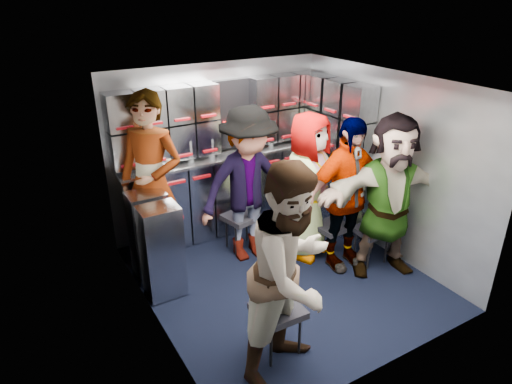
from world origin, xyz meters
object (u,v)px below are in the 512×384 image
jump_seat_center (296,218)px  attendant_arc_d (346,195)px  jump_seat_mid_right (332,228)px  attendant_standing (152,184)px  attendant_arc_c (307,186)px  attendant_arc_b (248,186)px  jump_seat_near_right (372,232)px  jump_seat_mid_left (241,219)px  jump_seat_near_left (278,313)px  attendant_arc_e (389,197)px  attendant_arc_a (292,274)px

jump_seat_center → attendant_arc_d: bearing=-71.0°
jump_seat_mid_right → jump_seat_center: bearing=116.3°
attendant_standing → attendant_arc_c: (1.57, -0.65, -0.14)m
attendant_arc_d → attendant_arc_b: bearing=140.9°
jump_seat_near_right → attendant_arc_b: bearing=143.9°
jump_seat_mid_left → jump_seat_near_right: bearing=-41.6°
jump_seat_near_left → jump_seat_near_right: jump_seat_near_left is taller
jump_seat_near_right → attendant_standing: bearing=150.4°
jump_seat_mid_left → attendant_arc_e: bearing=-46.3°
attendant_arc_c → attendant_arc_d: (0.20, -0.41, 0.01)m
attendant_arc_d → attendant_arc_e: 0.45m
jump_seat_mid_right → attendant_standing: 2.08m
jump_seat_mid_right → attendant_arc_e: bearing=-56.9°
jump_seat_near_left → attendant_arc_e: size_ratio=0.26×
jump_seat_mid_left → attendant_arc_d: (0.81, -0.87, 0.46)m
jump_seat_mid_right → attendant_arc_c: attendant_arc_c is taller
jump_seat_near_right → attendant_arc_b: attendant_arc_b is taller
jump_seat_mid_left → attendant_arc_b: size_ratio=0.25×
attendant_arc_a → attendant_arc_e: attendant_arc_a is taller
jump_seat_mid_left → attendant_arc_a: size_ratio=0.25×
jump_seat_near_left → attendant_arc_b: size_ratio=0.26×
jump_seat_near_right → attendant_standing: 2.49m
attendant_arc_a → jump_seat_mid_left: bearing=51.0°
attendant_arc_d → attendant_arc_e: (0.32, -0.32, 0.03)m
jump_seat_mid_left → attendant_arc_a: (-0.56, -1.84, 0.51)m
attendant_standing → attendant_arc_a: size_ratio=1.09×
jump_seat_mid_right → attendant_arc_d: size_ratio=0.24×
jump_seat_near_left → attendant_standing: bearing=102.4°
jump_seat_mid_right → jump_seat_mid_left: bearing=139.5°
jump_seat_mid_left → attendant_arc_a: bearing=-107.0°
attendant_arc_a → jump_seat_mid_right: bearing=18.1°
attendant_standing → attendant_arc_c: attendant_standing is taller
jump_seat_mid_right → attendant_standing: (-1.78, 0.88, 0.62)m
attendant_standing → jump_seat_mid_right: bearing=21.1°
attendant_arc_c → jump_seat_center: bearing=67.4°
attendant_standing → attendant_arc_e: 2.51m
attendant_arc_a → attendant_arc_b: (0.56, 1.66, -0.02)m
jump_seat_mid_right → attendant_arc_e: size_ratio=0.23×
attendant_standing → attendant_arc_c: bearing=25.1°
attendant_arc_a → attendant_arc_e: 1.82m
jump_seat_mid_left → jump_seat_center: 0.66m
jump_seat_mid_right → attendant_arc_c: (-0.20, 0.23, 0.48)m
jump_seat_mid_right → jump_seat_near_right: size_ratio=0.98×
attendant_arc_d → attendant_arc_e: bearing=-42.9°
jump_seat_near_right → attendant_arc_d: size_ratio=0.25×
jump_seat_mid_right → attendant_arc_a: size_ratio=0.23×
attendant_arc_b → attendant_arc_c: bearing=-22.5°
jump_seat_near_left → attendant_arc_a: bearing=-90.0°
jump_seat_center → attendant_arc_d: size_ratio=0.24×
jump_seat_near_right → jump_seat_near_left: bearing=-158.8°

